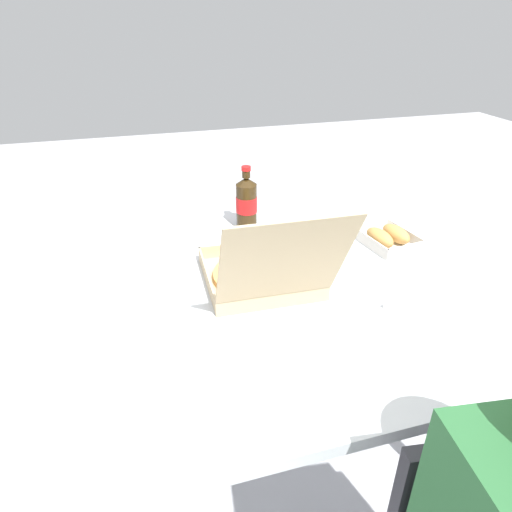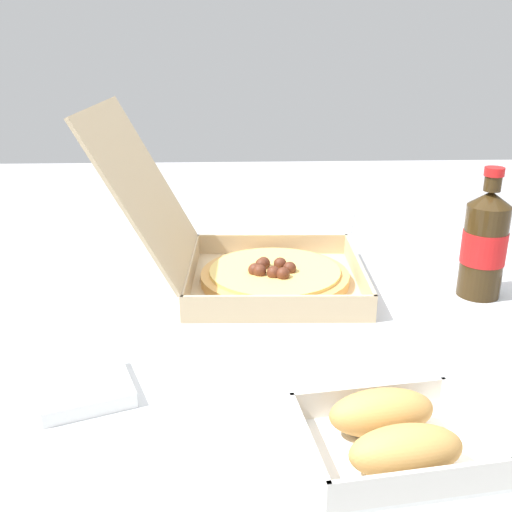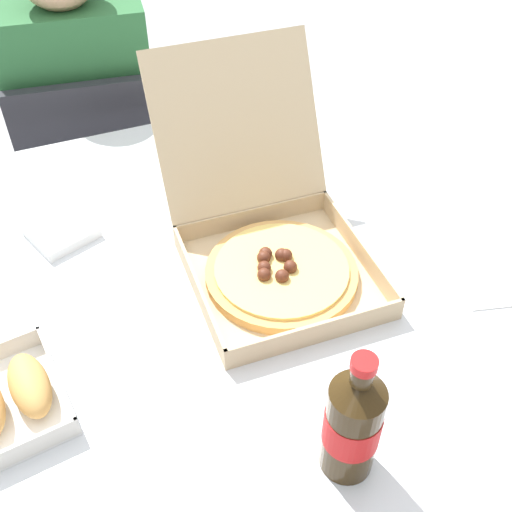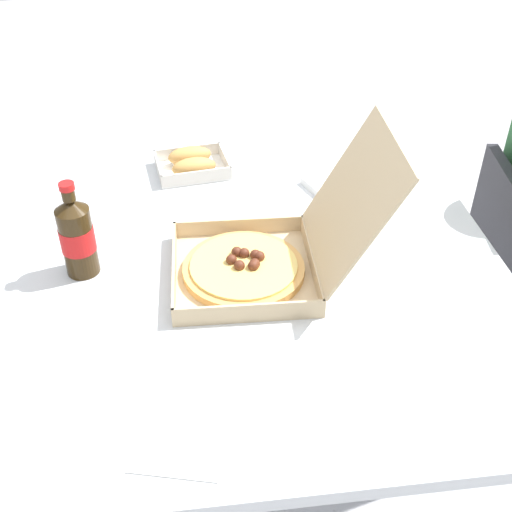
{
  "view_description": "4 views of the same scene",
  "coord_description": "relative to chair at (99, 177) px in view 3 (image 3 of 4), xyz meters",
  "views": [
    {
      "loc": [
        0.39,
        1.03,
        1.45
      ],
      "look_at": [
        0.07,
        -0.06,
        0.82
      ],
      "focal_mm": 31.88,
      "sensor_mm": 36.0,
      "label": 1
    },
    {
      "loc": [
        -0.92,
        0.04,
        1.18
      ],
      "look_at": [
        0.04,
        -0.0,
        0.83
      ],
      "focal_mm": 41.68,
      "sensor_mm": 36.0,
      "label": 2
    },
    {
      "loc": [
        -0.26,
        -0.73,
        1.55
      ],
      "look_at": [
        0.04,
        0.02,
        0.78
      ],
      "focal_mm": 43.78,
      "sensor_mm": 36.0,
      "label": 3
    },
    {
      "loc": [
        1.15,
        -0.14,
        1.64
      ],
      "look_at": [
        0.05,
        -0.01,
        0.8
      ],
      "focal_mm": 44.86,
      "sensor_mm": 36.0,
      "label": 4
    }
  ],
  "objects": [
    {
      "name": "bread_side_box",
      "position": [
        -0.27,
        -0.91,
        0.31
      ],
      "size": [
        0.17,
        0.21,
        0.06
      ],
      "color": "white",
      "rests_on": "dining_table"
    },
    {
      "name": "ground_plane",
      "position": [
        0.13,
        -0.79,
        -0.48
      ],
      "size": [
        10.0,
        10.0,
        0.0
      ],
      "primitive_type": "plane",
      "color": "#B2B2B7"
    },
    {
      "name": "napkin_pile",
      "position": [
        -0.14,
        -0.56,
        0.29
      ],
      "size": [
        0.14,
        0.14,
        0.02
      ],
      "primitive_type": "cube",
      "rotation": [
        0.0,
        0.0,
        0.36
      ],
      "color": "white",
      "rests_on": "dining_table"
    },
    {
      "name": "chair",
      "position": [
        0.0,
        0.0,
        0.0
      ],
      "size": [
        0.45,
        0.45,
        0.83
      ],
      "color": "#232328",
      "rests_on": "ground_plane"
    },
    {
      "name": "cola_bottle",
      "position": [
        0.15,
        -1.17,
        0.38
      ],
      "size": [
        0.07,
        0.07,
        0.22
      ],
      "color": "#33230F",
      "rests_on": "dining_table"
    },
    {
      "name": "diner_person",
      "position": [
        0.01,
        0.06,
        0.21
      ],
      "size": [
        0.38,
        0.44,
        1.15
      ],
      "color": "#333847",
      "rests_on": "ground_plane"
    },
    {
      "name": "pizza_box_open",
      "position": [
        0.2,
        -0.78,
        0.33
      ],
      "size": [
        0.32,
        0.46,
        0.32
      ],
      "color": "tan",
      "rests_on": "dining_table"
    },
    {
      "name": "dining_table",
      "position": [
        0.13,
        -0.79,
        0.21
      ],
      "size": [
        1.23,
        1.1,
        0.76
      ],
      "color": "silver",
      "rests_on": "ground_plane"
    }
  ]
}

